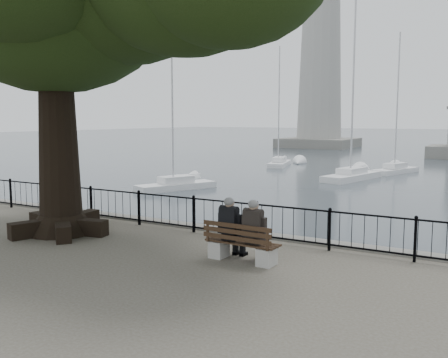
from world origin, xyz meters
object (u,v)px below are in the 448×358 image
Objects in this scene: person_left at (232,230)px; lighthouse at (321,57)px; bench at (241,248)px; person_right at (256,234)px.

person_left is 65.30m from lighthouse.
bench is at bearing -72.33° from lighthouse.
lighthouse reaches higher than person_right.
person_right is (0.33, 0.09, 0.35)m from bench.
person_left is at bearing 177.52° from person_right.
person_left is at bearing 159.24° from bench.
person_left is (-0.30, 0.11, 0.35)m from bench.
lighthouse is (-19.90, 61.35, 11.49)m from person_right.
lighthouse is (-19.57, 61.44, 11.84)m from bench.
person_right reaches higher than bench.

